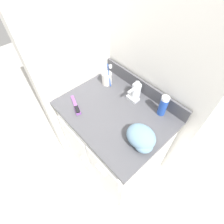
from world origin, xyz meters
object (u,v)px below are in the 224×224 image
Objects in this scene: toothbrush_cup at (107,78)px; hand_towel at (142,138)px; soap_dispenser at (136,90)px; shaving_cream_can at (163,106)px; hairbrush at (76,107)px.

hand_towel is at bearing -20.48° from toothbrush_cup.
soap_dispenser is at bearing 137.19° from hand_towel.
shaving_cream_can is at bearing 102.25° from hand_towel.
shaving_cream_can reaches higher than hairbrush.
toothbrush_cup is 1.30× the size of shaving_cream_can.
toothbrush_cup is 0.34m from hairbrush.
toothbrush_cup is 1.07× the size of hand_towel.
toothbrush_cup is 0.57m from hand_towel.
soap_dispenser reaches higher than hairbrush.
soap_dispenser is 0.40m from hand_towel.
soap_dispenser is at bearing 15.98° from toothbrush_cup.
soap_dispenser is at bearing -179.31° from shaving_cream_can.
hand_towel reaches higher than hairbrush.
toothbrush_cup is at bearing 159.52° from hand_towel.
shaving_cream_can is at bearing 8.68° from toothbrush_cup.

